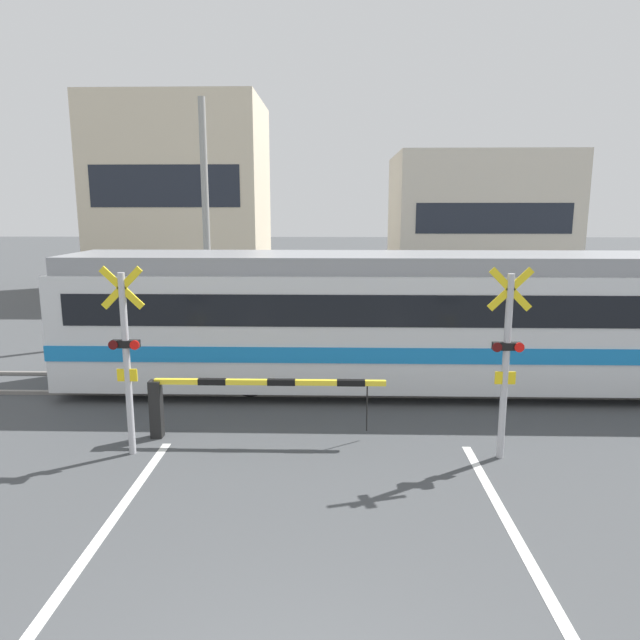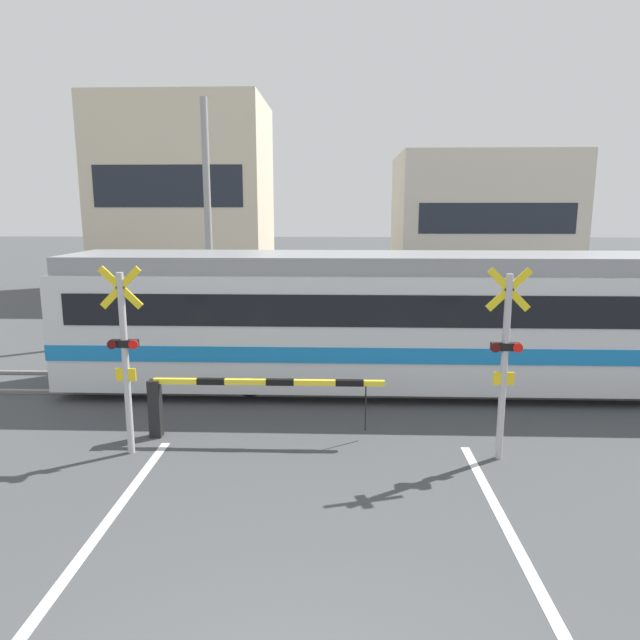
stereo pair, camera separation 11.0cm
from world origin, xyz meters
TOP-DOWN VIEW (x-y plane):
  - rail_track_near at (0.00, 8.49)m, footprint 50.00×0.10m
  - rail_track_far at (0.00, 9.93)m, footprint 50.00×0.10m
  - commuter_train at (5.12, 9.21)m, footprint 21.35×2.69m
  - crossing_barrier_near at (-1.67, 6.23)m, footprint 4.08×0.20m
  - crossing_barrier_far at (1.67, 12.39)m, footprint 4.08×0.20m
  - crossing_signal_left at (-2.98, 5.54)m, footprint 0.68×0.15m
  - crossing_signal_right at (2.98, 5.54)m, footprint 0.68×0.15m
  - pedestrian at (0.55, 15.20)m, footprint 0.38×0.22m
  - building_left_of_street at (-7.00, 24.70)m, footprint 7.72×6.05m
  - building_right_of_street at (7.09, 24.70)m, footprint 7.91×6.05m
  - utility_pole_streetside at (-3.73, 14.89)m, footprint 0.22×0.22m

SIDE VIEW (x-z plane):
  - rail_track_near at x=0.00m, z-range 0.00..0.08m
  - rail_track_far at x=0.00m, z-range 0.00..0.08m
  - crossing_barrier_near at x=-1.67m, z-range 0.25..1.32m
  - crossing_barrier_far at x=1.67m, z-range 0.25..1.32m
  - pedestrian at x=0.55m, z-range 0.11..1.65m
  - commuter_train at x=5.12m, z-range 0.11..3.10m
  - crossing_signal_left at x=-2.98m, z-range 0.16..3.23m
  - crossing_signal_right at x=2.98m, z-range 0.16..3.23m
  - building_right_of_street at x=7.09m, z-range 0.00..6.46m
  - utility_pole_streetside at x=-3.73m, z-range 0.00..7.26m
  - building_left_of_street at x=-7.00m, z-range 0.00..8.92m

